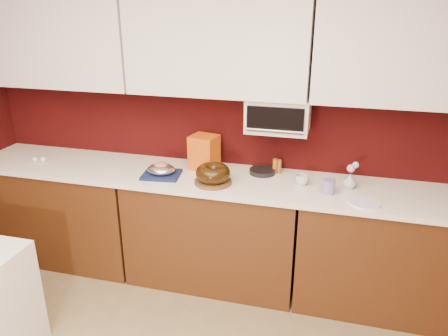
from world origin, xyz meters
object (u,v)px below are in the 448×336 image
bundt_cake (213,173)px  blue_jar (329,187)px  foil_ham_nest (161,169)px  coffee_mug (302,179)px  flower_vase (350,180)px  toaster_oven (278,114)px  pandoro_box (204,152)px

bundt_cake → blue_jar: (0.82, 0.04, -0.03)m
foil_ham_nest → coffee_mug: size_ratio=2.39×
bundt_cake → coffee_mug: bundt_cake is taller
blue_jar → flower_vase: 0.20m
toaster_oven → foil_ham_nest: toaster_oven is taller
flower_vase → bundt_cake: bearing=-169.7°
blue_jar → pandoro_box: bearing=166.5°
toaster_oven → flower_vase: (0.54, -0.11, -0.42)m
foil_ham_nest → flower_vase: 1.39m
bundt_cake → flower_vase: (0.96, 0.17, -0.02)m
toaster_oven → flower_vase: bearing=-11.7°
toaster_oven → coffee_mug: bearing=-34.2°
coffee_mug → blue_jar: (0.19, -0.11, 0.01)m
toaster_oven → bundt_cake: 0.64m
bundt_cake → foil_ham_nest: (-0.42, 0.04, -0.03)m
foil_ham_nest → toaster_oven: bearing=16.7°
pandoro_box → coffee_mug: bearing=2.5°
bundt_cake → blue_jar: bundt_cake is taller
toaster_oven → coffee_mug: toaster_oven is taller
blue_jar → bundt_cake: bearing=-177.4°
toaster_oven → flower_vase: size_ratio=3.81×
foil_ham_nest → pandoro_box: bearing=40.8°
coffee_mug → blue_jar: 0.22m
blue_jar → flower_vase: size_ratio=0.87×
pandoro_box → flower_vase: size_ratio=2.29×
toaster_oven → blue_jar: bearing=-31.8°
bundt_cake → pandoro_box: size_ratio=0.94×
toaster_oven → blue_jar: size_ratio=4.38×
pandoro_box → flower_vase: pandoro_box is taller
toaster_oven → bundt_cake: size_ratio=1.77×
blue_jar → flower_vase: (0.14, 0.14, 0.01)m
coffee_mug → blue_jar: size_ratio=0.86×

